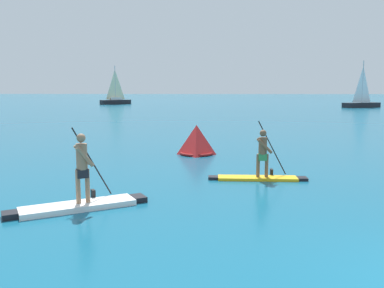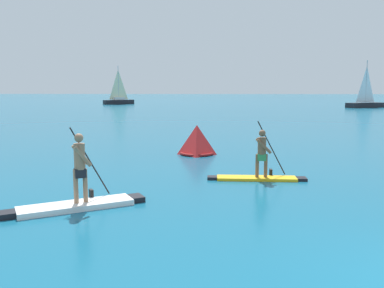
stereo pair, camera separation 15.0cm
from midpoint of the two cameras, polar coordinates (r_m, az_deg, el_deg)
The scene contains 5 objects.
paddleboarder_near_left at distance 10.14m, azimuth -15.93°, elevation -7.03°, with size 3.11×2.12×1.94m.
paddleboarder_mid_center at distance 12.96m, azimuth 9.26°, elevation -3.34°, with size 3.12×0.79×1.89m.
race_marker_buoy at distance 17.64m, azimuth 0.40°, elevation 0.38°, with size 1.49×1.49×1.30m.
sailboat_left_horizon at distance 76.86m, azimuth -10.80°, elevation 6.25°, with size 5.23×4.86×7.08m.
sailboat_right_horizon at distance 67.61m, azimuth 22.75°, elevation 5.46°, with size 6.36×4.56×7.13m.
Camera 1 is at (-3.68, -5.38, 2.86)m, focal length 37.78 mm.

